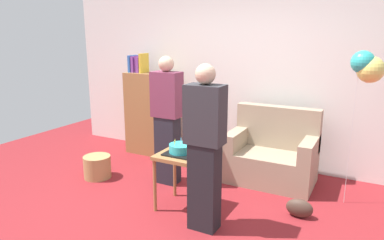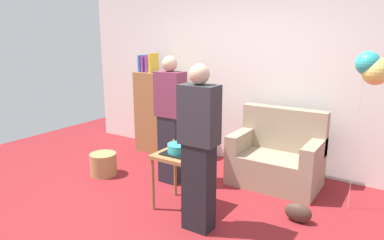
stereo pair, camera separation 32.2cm
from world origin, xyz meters
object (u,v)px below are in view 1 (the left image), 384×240
at_px(handbag, 299,208).
at_px(balloon_bunch, 367,67).
at_px(bookshelf, 151,112).
at_px(birthday_cake, 181,149).
at_px(couch, 272,156).
at_px(person_blowing_candles, 167,120).
at_px(wicker_basket, 97,167).
at_px(person_holding_cake, 205,148).
at_px(side_table, 181,162).

distance_m(handbag, balloon_bunch, 1.63).
relative_size(bookshelf, birthday_cake, 4.99).
bearing_deg(couch, person_blowing_candles, -149.42).
distance_m(couch, balloon_bunch, 1.60).
bearing_deg(handbag, person_blowing_candles, 175.85).
xyz_separation_m(couch, person_blowing_candles, (-1.17, -0.69, 0.49)).
xyz_separation_m(bookshelf, wicker_basket, (-0.07, -1.19, -0.52)).
distance_m(bookshelf, person_blowing_candles, 1.23).
xyz_separation_m(person_blowing_candles, wicker_basket, (-0.92, -0.32, -0.68)).
xyz_separation_m(couch, handbag, (0.53, -0.82, -0.24)).
height_order(bookshelf, person_holding_cake, person_holding_cake).
distance_m(side_table, birthday_cake, 0.15).
distance_m(side_table, person_blowing_candles, 0.78).
xyz_separation_m(person_blowing_candles, person_holding_cake, (0.91, -0.78, 0.00)).
xyz_separation_m(bookshelf, handbag, (2.56, -1.00, -0.57)).
relative_size(person_holding_cake, balloon_bunch, 0.95).
relative_size(couch, person_holding_cake, 0.67).
bearing_deg(birthday_cake, person_holding_cake, -33.03).
height_order(couch, person_holding_cake, person_holding_cake).
xyz_separation_m(couch, person_holding_cake, (-0.26, -1.48, 0.49)).
bearing_deg(person_blowing_candles, balloon_bunch, 4.08).
bearing_deg(couch, wicker_basket, -154.29).
distance_m(side_table, handbag, 1.34).
distance_m(birthday_cake, balloon_bunch, 2.12).
distance_m(couch, person_blowing_candles, 1.45).
bearing_deg(birthday_cake, handbag, 17.98).
xyz_separation_m(wicker_basket, balloon_bunch, (3.10, 0.75, 1.41)).
distance_m(birthday_cake, handbag, 1.40).
bearing_deg(person_holding_cake, person_blowing_candles, -10.97).
bearing_deg(person_blowing_candles, bookshelf, 127.04).
bearing_deg(wicker_basket, person_holding_cake, -14.36).
height_order(bookshelf, wicker_basket, bookshelf).
height_order(side_table, person_blowing_candles, person_blowing_candles).
distance_m(side_table, wicker_basket, 1.48).
height_order(side_table, wicker_basket, side_table).
bearing_deg(side_table, handbag, 17.98).
bearing_deg(wicker_basket, balloon_bunch, 13.63).
bearing_deg(birthday_cake, person_blowing_candles, 133.81).
bearing_deg(side_table, bookshelf, 134.11).
xyz_separation_m(person_blowing_candles, balloon_bunch, (2.17, 0.44, 0.73)).
bearing_deg(side_table, person_blowing_candles, 133.81).
relative_size(person_blowing_candles, balloon_bunch, 0.95).
bearing_deg(couch, person_holding_cake, -100.11).
relative_size(couch, handbag, 3.93).
height_order(wicker_basket, balloon_bunch, balloon_bunch).
xyz_separation_m(side_table, person_blowing_candles, (-0.50, 0.52, 0.30)).
height_order(person_blowing_candles, person_holding_cake, same).
bearing_deg(side_table, balloon_bunch, 29.52).
bearing_deg(couch, handbag, -56.79).
bearing_deg(birthday_cake, couch, 60.78).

